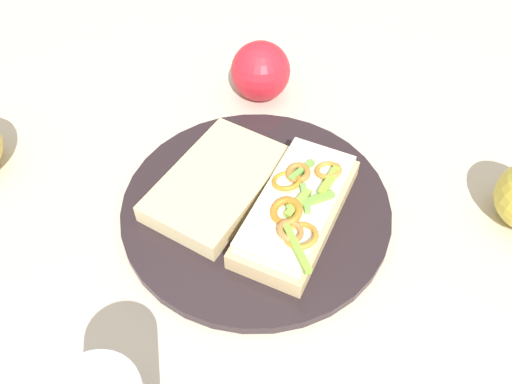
% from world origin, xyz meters
% --- Properties ---
extents(ground_plane, '(2.00, 2.00, 0.00)m').
position_xyz_m(ground_plane, '(0.00, 0.00, 0.00)').
color(ground_plane, '#C0B5A1').
rests_on(ground_plane, ground).
extents(plate, '(0.30, 0.30, 0.01)m').
position_xyz_m(plate, '(0.00, 0.00, 0.01)').
color(plate, black).
rests_on(plate, ground_plane).
extents(sandwich, '(0.19, 0.11, 0.05)m').
position_xyz_m(sandwich, '(0.01, 0.05, 0.03)').
color(sandwich, tan).
rests_on(sandwich, plate).
extents(bread_slice_side, '(0.19, 0.14, 0.02)m').
position_xyz_m(bread_slice_side, '(-0.01, -0.05, 0.02)').
color(bread_slice_side, beige).
rests_on(bread_slice_side, plate).
extents(apple_0, '(0.10, 0.10, 0.08)m').
position_xyz_m(apple_0, '(-0.20, -0.05, 0.04)').
color(apple_0, red).
rests_on(apple_0, ground_plane).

